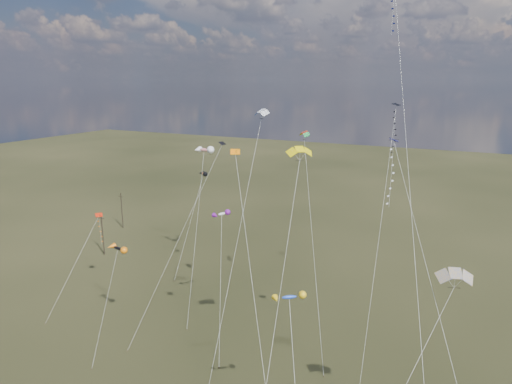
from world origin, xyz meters
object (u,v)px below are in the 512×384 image
at_px(utility_pole_far, 122,210).
at_px(diamond_black_high, 393,140).
at_px(novelty_black_orange, 117,248).
at_px(utility_pole_near, 103,234).
at_px(parafoil_yellow, 300,151).

height_order(utility_pole_far, diamond_black_high, diamond_black_high).
relative_size(utility_pole_far, novelty_black_orange, 0.67).
relative_size(utility_pole_near, parafoil_yellow, 0.30).
bearing_deg(parafoil_yellow, novelty_black_orange, 176.00).
bearing_deg(utility_pole_near, novelty_black_orange, -41.14).
bearing_deg(utility_pole_far, diamond_black_high, -13.64).
bearing_deg(utility_pole_near, utility_pole_far, 119.74).
xyz_separation_m(utility_pole_near, novelty_black_orange, (22.00, -19.22, 7.41)).
distance_m(utility_pole_near, diamond_black_high, 55.77).
xyz_separation_m(parafoil_yellow, novelty_black_orange, (-24.90, 1.74, -14.38)).
bearing_deg(utility_pole_near, diamond_black_high, -0.57).
bearing_deg(utility_pole_far, novelty_black_orange, -47.91).
height_order(diamond_black_high, novelty_black_orange, diamond_black_high).
height_order(utility_pole_near, parafoil_yellow, parafoil_yellow).
xyz_separation_m(utility_pole_near, utility_pole_far, (-8.00, 14.00, 0.00)).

